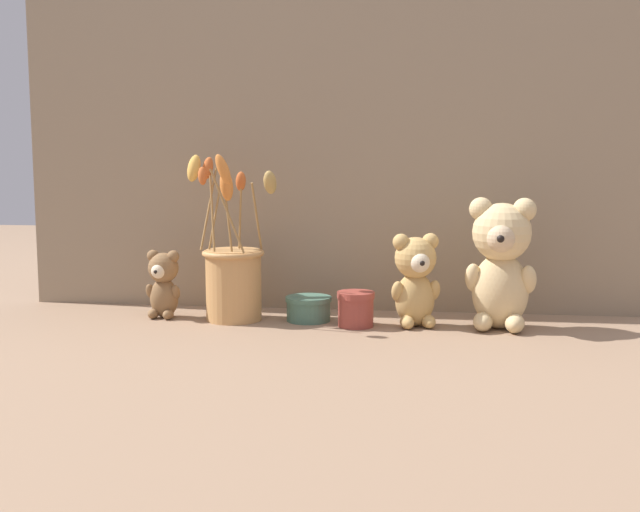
{
  "coord_description": "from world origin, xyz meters",
  "views": [
    {
      "loc": [
        0.2,
        -1.56,
        0.34
      ],
      "look_at": [
        0.0,
        0.02,
        0.14
      ],
      "focal_mm": 45.0,
      "sensor_mm": 36.0,
      "label": 1
    }
  ],
  "objects_px": {
    "teddy_bear_small": "(163,283)",
    "decorative_tin_short": "(356,309)",
    "decorative_tin_tall": "(309,309)",
    "teddy_bear_medium": "(416,278)",
    "teddy_bear_large": "(501,261)",
    "flower_vase": "(233,273)"
  },
  "relations": [
    {
      "from": "teddy_bear_large",
      "to": "decorative_tin_short",
      "type": "relative_size",
      "value": 3.44
    },
    {
      "from": "decorative_tin_tall",
      "to": "decorative_tin_short",
      "type": "height_order",
      "value": "decorative_tin_short"
    },
    {
      "from": "flower_vase",
      "to": "decorative_tin_short",
      "type": "bearing_deg",
      "value": -6.69
    },
    {
      "from": "flower_vase",
      "to": "decorative_tin_tall",
      "type": "relative_size",
      "value": 3.63
    },
    {
      "from": "teddy_bear_large",
      "to": "teddy_bear_small",
      "type": "relative_size",
      "value": 1.81
    },
    {
      "from": "teddy_bear_small",
      "to": "decorative_tin_tall",
      "type": "bearing_deg",
      "value": 1.21
    },
    {
      "from": "teddy_bear_medium",
      "to": "decorative_tin_short",
      "type": "distance_m",
      "value": 0.13
    },
    {
      "from": "teddy_bear_small",
      "to": "teddy_bear_large",
      "type": "bearing_deg",
      "value": -1.73
    },
    {
      "from": "teddy_bear_large",
      "to": "decorative_tin_tall",
      "type": "distance_m",
      "value": 0.4
    },
    {
      "from": "teddy_bear_large",
      "to": "teddy_bear_small",
      "type": "bearing_deg",
      "value": 178.27
    },
    {
      "from": "teddy_bear_medium",
      "to": "decorative_tin_tall",
      "type": "xyz_separation_m",
      "value": [
        -0.22,
        0.03,
        -0.07
      ]
    },
    {
      "from": "teddy_bear_small",
      "to": "decorative_tin_short",
      "type": "bearing_deg",
      "value": -4.92
    },
    {
      "from": "teddy_bear_medium",
      "to": "decorative_tin_short",
      "type": "height_order",
      "value": "teddy_bear_medium"
    },
    {
      "from": "teddy_bear_medium",
      "to": "decorative_tin_short",
      "type": "relative_size",
      "value": 2.48
    },
    {
      "from": "teddy_bear_medium",
      "to": "decorative_tin_short",
      "type": "bearing_deg",
      "value": -172.24
    },
    {
      "from": "teddy_bear_large",
      "to": "teddy_bear_medium",
      "type": "relative_size",
      "value": 1.38
    },
    {
      "from": "teddy_bear_small",
      "to": "decorative_tin_tall",
      "type": "relative_size",
      "value": 1.5
    },
    {
      "from": "flower_vase",
      "to": "decorative_tin_tall",
      "type": "height_order",
      "value": "flower_vase"
    },
    {
      "from": "teddy_bear_medium",
      "to": "teddy_bear_small",
      "type": "xyz_separation_m",
      "value": [
        -0.52,
        0.02,
        -0.02
      ]
    },
    {
      "from": "teddy_bear_large",
      "to": "decorative_tin_short",
      "type": "distance_m",
      "value": 0.3
    },
    {
      "from": "teddy_bear_large",
      "to": "flower_vase",
      "type": "relative_size",
      "value": 0.75
    },
    {
      "from": "decorative_tin_short",
      "to": "teddy_bear_small",
      "type": "bearing_deg",
      "value": 175.08
    }
  ]
}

